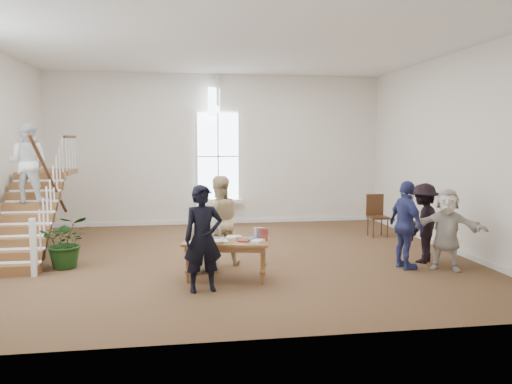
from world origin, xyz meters
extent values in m
plane|color=#4E381E|center=(0.00, 0.00, 0.00)|extent=(10.00, 10.00, 0.00)
plane|color=silver|center=(0.00, 4.50, 2.25)|extent=(10.00, 0.00, 10.00)
plane|color=silver|center=(0.00, -4.50, 2.25)|extent=(10.00, 0.00, 10.00)
plane|color=silver|center=(5.00, 0.00, 2.25)|extent=(0.00, 9.00, 9.00)
plane|color=white|center=(0.00, 0.00, 4.50)|extent=(10.00, 10.00, 0.00)
cube|color=white|center=(0.00, 4.32, 0.70)|extent=(1.45, 0.28, 0.10)
plane|color=white|center=(0.00, 4.44, 2.05)|extent=(2.60, 0.00, 2.60)
plane|color=white|center=(0.00, 4.44, 3.65)|extent=(0.60, 0.60, 0.85)
cube|color=white|center=(0.00, 4.47, 0.06)|extent=(10.00, 0.04, 0.12)
imported|color=pink|center=(0.00, 4.29, 0.90)|extent=(0.17, 0.17, 0.30)
cube|color=brown|center=(-4.35, -0.80, 0.10)|extent=(1.10, 0.30, 0.20)
cube|color=brown|center=(-4.35, -0.50, 0.30)|extent=(1.10, 0.30, 0.20)
cube|color=brown|center=(-4.35, -0.20, 0.50)|extent=(1.10, 0.30, 0.20)
cube|color=brown|center=(-4.35, 0.10, 0.70)|extent=(1.10, 0.30, 0.20)
cube|color=brown|center=(-4.35, 0.40, 0.90)|extent=(1.10, 0.30, 0.20)
cube|color=brown|center=(-4.35, 0.70, 1.10)|extent=(1.10, 0.30, 0.20)
cube|color=brown|center=(-4.35, 1.00, 1.30)|extent=(1.10, 0.30, 0.20)
cube|color=brown|center=(-4.35, 1.30, 1.50)|extent=(1.10, 0.30, 0.20)
cube|color=brown|center=(-4.35, 1.60, 1.70)|extent=(1.10, 0.30, 0.20)
cube|color=brown|center=(-4.35, 2.50, 1.74)|extent=(1.10, 1.20, 0.12)
cube|color=white|center=(-3.86, -0.95, 0.55)|extent=(0.10, 0.10, 1.10)
cylinder|color=#35220E|center=(-3.85, 0.40, 1.75)|extent=(0.07, 2.74, 1.86)
imported|color=silver|center=(-4.35, 0.70, 2.06)|extent=(0.94, 0.79, 1.72)
cube|color=brown|center=(-0.32, -1.68, 0.70)|extent=(1.66, 1.06, 0.05)
cube|color=brown|center=(-0.32, -1.68, 0.62)|extent=(1.52, 0.92, 0.10)
cylinder|color=brown|center=(-1.04, -1.82, 0.33)|extent=(0.07, 0.07, 0.67)
cylinder|color=brown|center=(0.27, -2.09, 0.33)|extent=(0.07, 0.07, 0.67)
cylinder|color=brown|center=(-0.92, -1.26, 0.33)|extent=(0.07, 0.07, 0.67)
cylinder|color=brown|center=(0.39, -1.53, 0.33)|extent=(0.07, 0.07, 0.67)
cube|color=silver|center=(-0.22, -1.56, 0.75)|extent=(0.23, 0.30, 0.05)
cube|color=beige|center=(-0.13, -1.51, 0.74)|extent=(0.21, 0.20, 0.05)
cube|color=tan|center=(-0.81, -1.54, 0.74)|extent=(0.19, 0.27, 0.03)
cube|color=silver|center=(-0.69, -1.86, 0.75)|extent=(0.26, 0.32, 0.06)
cube|color=#4C5972|center=(0.12, -1.75, 0.74)|extent=(0.15, 0.19, 0.04)
cube|color=maroon|center=(0.00, -1.75, 0.74)|extent=(0.29, 0.34, 0.03)
cube|color=white|center=(-0.84, -1.77, 0.75)|extent=(0.31, 0.34, 0.05)
cube|color=#BFB299|center=(-0.79, -1.64, 0.75)|extent=(0.26, 0.31, 0.06)
cube|color=silver|center=(0.22, -1.92, 0.74)|extent=(0.30, 0.33, 0.05)
cube|color=beige|center=(-0.42, -1.77, 0.73)|extent=(0.23, 0.29, 0.03)
cube|color=tan|center=(-0.52, -1.90, 0.75)|extent=(0.23, 0.21, 0.05)
cube|color=silver|center=(-0.49, -1.73, 0.75)|extent=(0.24, 0.29, 0.05)
cube|color=#4C5972|center=(-0.52, -1.63, 0.75)|extent=(0.19, 0.22, 0.05)
imported|color=black|center=(-0.77, -2.33, 0.90)|extent=(0.72, 0.53, 1.80)
imported|color=silver|center=(-0.67, -1.08, 0.72)|extent=(0.76, 0.55, 1.45)
imported|color=#D3B783|center=(-0.37, -0.58, 0.91)|extent=(0.93, 0.74, 1.83)
imported|color=navy|center=(3.25, -1.44, 0.88)|extent=(0.57, 1.08, 1.75)
imported|color=black|center=(3.85, -0.99, 0.83)|extent=(1.21, 1.16, 1.65)
imported|color=silver|center=(4.00, -1.64, 0.80)|extent=(1.53, 1.16, 1.61)
imported|color=black|center=(-3.40, -0.35, 0.53)|extent=(1.09, 0.98, 1.06)
cube|color=#35220E|center=(4.00, 1.78, 0.51)|extent=(0.49, 0.49, 0.06)
cube|color=#35220E|center=(4.00, 1.99, 0.82)|extent=(0.48, 0.05, 0.57)
cylinder|color=#35220E|center=(3.81, 1.58, 0.25)|extent=(0.04, 0.04, 0.50)
cylinder|color=#35220E|center=(4.20, 1.59, 0.25)|extent=(0.04, 0.04, 0.50)
cylinder|color=#35220E|center=(3.80, 1.97, 0.25)|extent=(0.04, 0.04, 0.50)
cylinder|color=#35220E|center=(4.19, 1.97, 0.25)|extent=(0.04, 0.04, 0.50)
camera|label=1|loc=(-1.14, -10.58, 2.55)|focal=35.00mm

